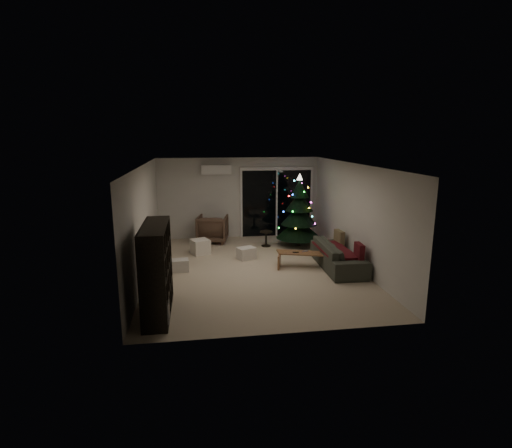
{
  "coord_description": "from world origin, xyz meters",
  "views": [
    {
      "loc": [
        -1.3,
        -9.07,
        3.14
      ],
      "look_at": [
        0.1,
        0.3,
        1.05
      ],
      "focal_mm": 28.0,
      "sensor_mm": 36.0,
      "label": 1
    }
  ],
  "objects_px": {
    "bookshelf": "(145,271)",
    "christmas_tree": "(299,210)",
    "media_cabinet": "(159,254)",
    "coffee_table": "(301,260)",
    "sofa": "(338,255)",
    "armchair": "(213,229)"
  },
  "relations": [
    {
      "from": "bookshelf",
      "to": "christmas_tree",
      "type": "distance_m",
      "value": 5.62
    },
    {
      "from": "media_cabinet",
      "to": "coffee_table",
      "type": "height_order",
      "value": "media_cabinet"
    },
    {
      "from": "media_cabinet",
      "to": "christmas_tree",
      "type": "xyz_separation_m",
      "value": [
        3.85,
        1.46,
        0.71
      ]
    },
    {
      "from": "coffee_table",
      "to": "sofa",
      "type": "bearing_deg",
      "value": 5.84
    },
    {
      "from": "media_cabinet",
      "to": "sofa",
      "type": "relative_size",
      "value": 0.51
    },
    {
      "from": "bookshelf",
      "to": "armchair",
      "type": "distance_m",
      "value": 5.09
    },
    {
      "from": "sofa",
      "to": "armchair",
      "type": "bearing_deg",
      "value": 46.97
    },
    {
      "from": "media_cabinet",
      "to": "christmas_tree",
      "type": "bearing_deg",
      "value": 22.45
    },
    {
      "from": "bookshelf",
      "to": "christmas_tree",
      "type": "bearing_deg",
      "value": 47.42
    },
    {
      "from": "armchair",
      "to": "sofa",
      "type": "distance_m",
      "value": 4.11
    },
    {
      "from": "media_cabinet",
      "to": "sofa",
      "type": "xyz_separation_m",
      "value": [
        4.3,
        -0.64,
        -0.03
      ]
    },
    {
      "from": "media_cabinet",
      "to": "sofa",
      "type": "distance_m",
      "value": 4.35
    },
    {
      "from": "christmas_tree",
      "to": "sofa",
      "type": "bearing_deg",
      "value": -77.87
    },
    {
      "from": "armchair",
      "to": "coffee_table",
      "type": "bearing_deg",
      "value": 138.28
    },
    {
      "from": "bookshelf",
      "to": "sofa",
      "type": "height_order",
      "value": "bookshelf"
    },
    {
      "from": "coffee_table",
      "to": "christmas_tree",
      "type": "xyz_separation_m",
      "value": [
        0.42,
        1.92,
        0.87
      ]
    },
    {
      "from": "sofa",
      "to": "christmas_tree",
      "type": "relative_size",
      "value": 1.01
    },
    {
      "from": "armchair",
      "to": "media_cabinet",
      "type": "bearing_deg",
      "value": 69.65
    },
    {
      "from": "bookshelf",
      "to": "christmas_tree",
      "type": "relative_size",
      "value": 0.78
    },
    {
      "from": "coffee_table",
      "to": "christmas_tree",
      "type": "height_order",
      "value": "christmas_tree"
    },
    {
      "from": "armchair",
      "to": "sofa",
      "type": "height_order",
      "value": "armchair"
    },
    {
      "from": "sofa",
      "to": "coffee_table",
      "type": "distance_m",
      "value": 0.89
    }
  ]
}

